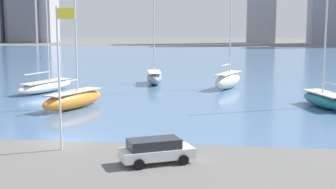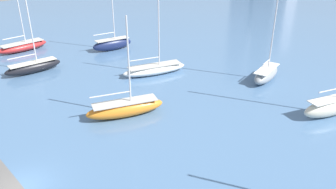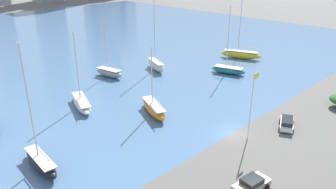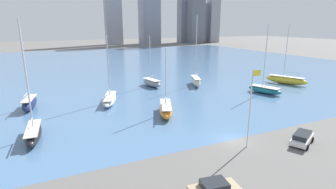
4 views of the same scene
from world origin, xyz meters
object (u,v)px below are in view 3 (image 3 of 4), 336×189
Objects in this scene: sailboat_white at (81,103)px; parked_sedan_tan at (252,184)px; sailboat_orange at (154,108)px; parked_wagon_white at (287,123)px; flag_pole at (251,104)px; sailboat_cream at (156,65)px; sailboat_black at (41,161)px; sailboat_teal at (228,70)px; sailboat_yellow at (241,54)px; sailboat_gray at (109,72)px.

parked_sedan_tan is (1.76, -32.13, -0.03)m from sailboat_white.
sailboat_orange is 2.27× the size of parked_wagon_white.
sailboat_cream is at bearing 69.99° from flag_pole.
sailboat_white is at bearing 10.92° from parked_sedan_tan.
flag_pole is at bearing -134.62° from parked_wagon_white.
sailboat_orange is at bearing -5.83° from parked_sedan_tan.
sailboat_cream is at bearing 30.68° from sailboat_black.
sailboat_teal is at bearing 10.08° from sailboat_black.
sailboat_yellow is (33.13, 23.51, -4.23)m from flag_pole.
sailboat_orange is at bearing -173.94° from parked_wagon_white.
sailboat_yellow is 0.95× the size of sailboat_black.
sailboat_black reaches higher than flag_pole.
sailboat_cream is at bearing 108.65° from sailboat_teal.
sailboat_black is 1.39× the size of sailboat_orange.
sailboat_orange is at bearing 105.17° from flag_pole.
sailboat_cream reaches higher than sailboat_teal.
flag_pole is 2.00× the size of parked_wagon_white.
sailboat_black is 24.65m from parked_sedan_tan.
sailboat_yellow is 12.85m from sailboat_teal.
sailboat_yellow is at bearing -47.04° from parked_sedan_tan.
sailboat_black is at bearing -116.73° from sailboat_white.
sailboat_teal is 3.02× the size of parked_wagon_white.
sailboat_gray is 42.90m from parked_sedan_tan.
sailboat_cream reaches higher than sailboat_yellow.
sailboat_orange is (19.76, 1.66, 0.00)m from sailboat_black.
sailboat_yellow is at bearing -31.24° from sailboat_gray.
sailboat_cream is at bearing 136.43° from sailboat_yellow.
sailboat_gray reaches higher than flag_pole.
sailboat_teal is (19.98, -16.49, -0.11)m from sailboat_gray.
flag_pole is 2.09× the size of parked_sedan_tan.
parked_sedan_tan is (-10.58, -41.58, -0.21)m from sailboat_gray.
sailboat_teal reaches higher than parked_wagon_white.
sailboat_cream is 22.72m from sailboat_orange.
sailboat_gray is 0.83× the size of sailboat_teal.
sailboat_cream reaches higher than sailboat_black.
sailboat_white is 0.87× the size of sailboat_yellow.
sailboat_cream is at bearing 34.20° from sailboat_white.
sailboat_teal is (-11.91, -4.84, -0.18)m from sailboat_yellow.
parked_sedan_tan is (-42.47, -29.92, -0.29)m from sailboat_yellow.
sailboat_cream is 1.52× the size of sailboat_orange.
flag_pole is 0.80× the size of sailboat_gray.
flag_pole is 8.41m from parked_wagon_white.
sailboat_black reaches higher than sailboat_orange.
sailboat_cream is 34.28m from parked_wagon_white.
sailboat_white reaches higher than sailboat_gray.
parked_sedan_tan is (-30.56, -25.08, -0.11)m from sailboat_teal.
sailboat_yellow is at bearing 13.50° from sailboat_black.
sailboat_gray is 20.71m from sailboat_orange.
flag_pole is 28.37m from sailboat_white.
sailboat_gray is 0.83× the size of sailboat_yellow.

